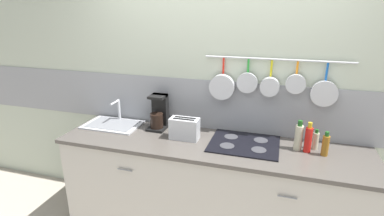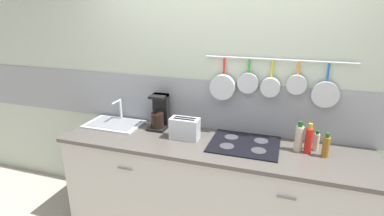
% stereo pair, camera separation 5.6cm
% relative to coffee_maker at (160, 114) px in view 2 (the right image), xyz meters
% --- Properties ---
extents(wall_back, '(7.20, 0.16, 2.60)m').
position_rel_coffee_maker_xyz_m(wall_back, '(0.57, 0.16, 0.22)').
color(wall_back, '#B2BCA8').
rests_on(wall_back, ground_plane).
extents(cabinet_base, '(2.68, 0.65, 0.89)m').
position_rel_coffee_maker_xyz_m(cabinet_base, '(0.57, -0.21, -0.62)').
color(cabinet_base, '#B7B2A8').
rests_on(cabinet_base, ground_plane).
extents(countertop, '(2.72, 0.67, 0.03)m').
position_rel_coffee_maker_xyz_m(countertop, '(0.57, -0.21, -0.16)').
color(countertop, '#4C4742').
rests_on(countertop, cabinet_base).
extents(sink_basin, '(0.56, 0.37, 0.23)m').
position_rel_coffee_maker_xyz_m(sink_basin, '(-0.47, -0.08, -0.12)').
color(sink_basin, '#B7BABF').
rests_on(sink_basin, countertop).
extents(coffee_maker, '(0.17, 0.22, 0.34)m').
position_rel_coffee_maker_xyz_m(coffee_maker, '(0.00, 0.00, 0.00)').
color(coffee_maker, black).
rests_on(coffee_maker, countertop).
extents(toaster, '(0.28, 0.13, 0.20)m').
position_rel_coffee_maker_xyz_m(toaster, '(0.32, -0.18, -0.04)').
color(toaster, '#B7BABF').
rests_on(toaster, countertop).
extents(cooktop, '(0.59, 0.50, 0.01)m').
position_rel_coffee_maker_xyz_m(cooktop, '(0.86, -0.14, -0.13)').
color(cooktop, black).
rests_on(cooktop, countertop).
extents(bottle_vinegar, '(0.07, 0.07, 0.26)m').
position_rel_coffee_maker_xyz_m(bottle_vinegar, '(1.30, -0.11, -0.03)').
color(bottle_vinegar, '#BFB799').
rests_on(bottle_vinegar, countertop).
extents(bottle_cooking_wine, '(0.06, 0.06, 0.26)m').
position_rel_coffee_maker_xyz_m(bottle_cooking_wine, '(1.38, -0.13, -0.03)').
color(bottle_cooking_wine, red).
rests_on(bottle_cooking_wine, countertop).
extents(bottle_hot_sauce, '(0.05, 0.05, 0.18)m').
position_rel_coffee_maker_xyz_m(bottle_hot_sauce, '(1.44, -0.05, -0.06)').
color(bottle_hot_sauce, '#BFB799').
rests_on(bottle_hot_sauce, countertop).
extents(bottle_olive_oil, '(0.06, 0.06, 0.21)m').
position_rel_coffee_maker_xyz_m(bottle_olive_oil, '(1.51, -0.16, -0.05)').
color(bottle_olive_oil, '#8C5919').
rests_on(bottle_olive_oil, countertop).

